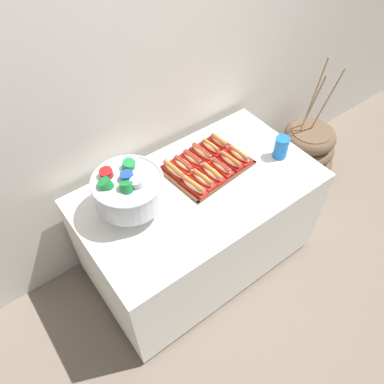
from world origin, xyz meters
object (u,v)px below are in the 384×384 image
at_px(hot_dog_1, 203,179).
at_px(hot_dog_8, 193,159).
at_px(hot_dog_4, 230,161).
at_px(serving_tray, 207,166).
at_px(hot_dog_0, 193,186).
at_px(hot_dog_5, 239,155).
at_px(punch_bowl, 128,189).
at_px(buffet_table, 199,224).
at_px(hot_dog_7, 184,164).
at_px(hot_dog_2, 212,173).
at_px(floor_vase, 305,154).
at_px(hot_dog_9, 202,153).
at_px(hot_dog_11, 220,142).
at_px(hot_dog_6, 174,170).
at_px(cup_stack, 281,147).
at_px(hot_dog_3, 222,167).
at_px(hot_dog_10, 211,147).

bearing_deg(hot_dog_1, hot_dog_8, 71.20).
height_order(hot_dog_4, hot_dog_8, hot_dog_4).
distance_m(serving_tray, hot_dog_0, 0.21).
relative_size(hot_dog_5, punch_bowl, 0.48).
xyz_separation_m(hot_dog_1, hot_dog_8, (0.06, 0.17, -0.00)).
relative_size(buffet_table, hot_dog_7, 8.39).
relative_size(serving_tray, hot_dog_4, 3.07).
distance_m(hot_dog_2, hot_dog_5, 0.23).
bearing_deg(hot_dog_8, hot_dog_2, -84.36).
xyz_separation_m(floor_vase, hot_dog_9, (-1.03, 0.05, 0.55)).
xyz_separation_m(hot_dog_4, hot_dog_11, (0.06, 0.17, -0.00)).
bearing_deg(hot_dog_7, hot_dog_6, -174.36).
bearing_deg(hot_dog_5, hot_dog_6, 161.90).
xyz_separation_m(hot_dog_2, hot_dog_5, (0.22, 0.02, 0.00)).
bearing_deg(cup_stack, serving_tray, 154.95).
relative_size(hot_dog_2, hot_dog_8, 1.01).
bearing_deg(hot_dog_3, hot_dog_11, 53.37).
relative_size(hot_dog_0, hot_dog_6, 0.97).
relative_size(hot_dog_7, hot_dog_11, 1.07).
bearing_deg(hot_dog_5, hot_dog_8, 149.39).
height_order(buffet_table, hot_dog_0, hot_dog_0).
bearing_deg(punch_bowl, hot_dog_0, -13.52).
bearing_deg(hot_dog_7, hot_dog_8, 5.64).
xyz_separation_m(hot_dog_1, hot_dog_3, (0.15, 0.01, -0.00)).
bearing_deg(hot_dog_9, hot_dog_10, 5.64).
bearing_deg(serving_tray, hot_dog_8, 120.09).
xyz_separation_m(floor_vase, serving_tray, (-1.06, -0.04, 0.52)).
bearing_deg(hot_dog_5, hot_dog_0, -174.36).
height_order(hot_dog_6, cup_stack, cup_stack).
distance_m(hot_dog_2, hot_dog_7, 0.18).
relative_size(hot_dog_10, punch_bowl, 0.43).
xyz_separation_m(floor_vase, hot_dog_1, (-1.17, -0.13, 0.55)).
distance_m(serving_tray, hot_dog_9, 0.10).
bearing_deg(hot_dog_4, hot_dog_7, 149.39).
bearing_deg(hot_dog_5, serving_tray, 161.90).
bearing_deg(hot_dog_0, hot_dog_3, 5.64).
xyz_separation_m(floor_vase, punch_bowl, (-1.59, -0.05, 0.68)).
bearing_deg(punch_bowl, hot_dog_8, 11.09).
bearing_deg(hot_dog_3, hot_dog_2, -174.36).
relative_size(buffet_table, hot_dog_8, 8.20).
bearing_deg(hot_dog_2, buffet_table, -170.76).
bearing_deg(hot_dog_5, floor_vase, 6.56).
distance_m(hot_dog_0, hot_dog_7, 0.18).
distance_m(hot_dog_1, punch_bowl, 0.45).
bearing_deg(hot_dog_10, hot_dog_2, -126.63).
xyz_separation_m(buffet_table, hot_dog_2, (0.11, 0.02, 0.38)).
relative_size(hot_dog_0, hot_dog_8, 1.04).
relative_size(hot_dog_5, hot_dog_9, 0.95).
distance_m(hot_dog_1, hot_dog_7, 0.17).
height_order(serving_tray, hot_dog_6, hot_dog_6).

